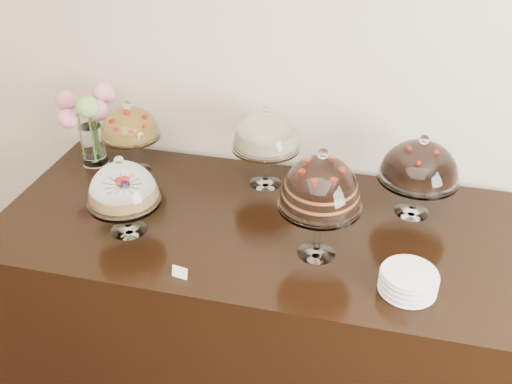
% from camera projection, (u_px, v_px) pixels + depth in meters
% --- Properties ---
extents(wall_back, '(5.00, 0.04, 3.00)m').
position_uv_depth(wall_back, '(325.00, 44.00, 2.49)').
color(wall_back, beige).
rests_on(wall_back, ground).
extents(display_counter, '(2.20, 1.00, 0.90)m').
position_uv_depth(display_counter, '(259.00, 301.00, 2.63)').
color(display_counter, black).
rests_on(display_counter, ground).
extents(cake_stand_sugar_sponge, '(0.29, 0.29, 0.35)m').
position_uv_depth(cake_stand_sugar_sponge, '(123.00, 187.00, 2.23)').
color(cake_stand_sugar_sponge, white).
rests_on(cake_stand_sugar_sponge, display_counter).
extents(cake_stand_choco_layer, '(0.31, 0.31, 0.46)m').
position_uv_depth(cake_stand_choco_layer, '(321.00, 187.00, 2.05)').
color(cake_stand_choco_layer, white).
rests_on(cake_stand_choco_layer, display_counter).
extents(cake_stand_cheesecake, '(0.31, 0.31, 0.39)m').
position_uv_depth(cake_stand_cheesecake, '(266.00, 134.00, 2.52)').
color(cake_stand_cheesecake, white).
rests_on(cake_stand_cheesecake, display_counter).
extents(cake_stand_dark_choco, '(0.33, 0.33, 0.37)m').
position_uv_depth(cake_stand_dark_choco, '(420.00, 164.00, 2.33)').
color(cake_stand_dark_choco, white).
rests_on(cake_stand_dark_choco, display_counter).
extents(cake_stand_fruit_tart, '(0.28, 0.28, 0.36)m').
position_uv_depth(cake_stand_fruit_tart, '(130.00, 126.00, 2.64)').
color(cake_stand_fruit_tart, white).
rests_on(cake_stand_fruit_tart, display_counter).
extents(flower_vase, '(0.26, 0.31, 0.40)m').
position_uv_depth(flower_vase, '(89.00, 117.00, 2.69)').
color(flower_vase, white).
rests_on(flower_vase, display_counter).
extents(plate_stack, '(0.20, 0.20, 0.08)m').
position_uv_depth(plate_stack, '(408.00, 281.00, 2.01)').
color(plate_stack, white).
rests_on(plate_stack, display_counter).
extents(price_card_left, '(0.06, 0.03, 0.04)m').
position_uv_depth(price_card_left, '(180.00, 272.00, 2.08)').
color(price_card_left, white).
rests_on(price_card_left, display_counter).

